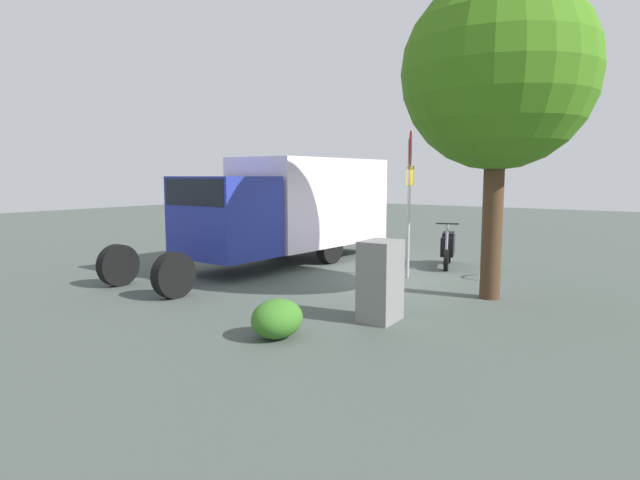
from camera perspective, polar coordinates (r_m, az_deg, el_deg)
ground_plane at (r=11.94m, az=6.40°, el=-4.57°), size 60.00×60.00×0.00m
box_truck_near at (r=14.43m, az=-3.28°, el=3.79°), size 8.39×2.51×2.83m
motorcycle at (r=14.28m, az=13.51°, el=-0.71°), size 1.75×0.79×1.20m
stop_sign at (r=12.44m, az=9.56°, el=6.30°), size 0.71×0.33×3.38m
street_tree at (r=10.84m, az=18.49°, el=16.43°), size 3.58×3.58×6.04m
utility_cabinet at (r=8.75m, az=6.47°, el=-4.39°), size 0.75×0.58×1.33m
bike_rack_hoop at (r=13.01m, az=17.30°, el=-3.89°), size 0.85×0.10×0.85m
shrub_near_sign at (r=7.90m, az=-4.61°, el=-8.38°), size 0.85×0.69×0.58m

